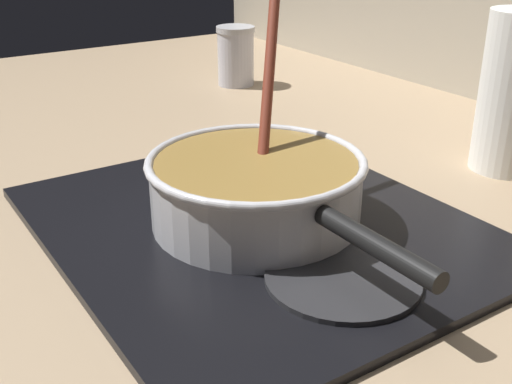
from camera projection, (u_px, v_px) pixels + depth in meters
The scene contains 6 objects.
ground at pixel (204, 253), 0.79m from camera, with size 2.40×1.60×0.04m, color #9E8466.
hob_plate at pixel (256, 226), 0.80m from camera, with size 0.56×0.48×0.01m, color black.
burner_ring at pixel (256, 219), 0.80m from camera, with size 0.19×0.19×0.01m, color #592D0C.
spare_burner at pixel (343, 278), 0.67m from camera, with size 0.17×0.17×0.01m, color #262628.
cooking_pan at pixel (257, 188), 0.78m from camera, with size 0.43×0.27×0.28m.
condiment_jar at pixel (236, 56), 1.44m from camera, with size 0.09×0.09×0.13m.
Camera 1 is at (0.61, -0.33, 0.37)m, focal length 44.82 mm.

